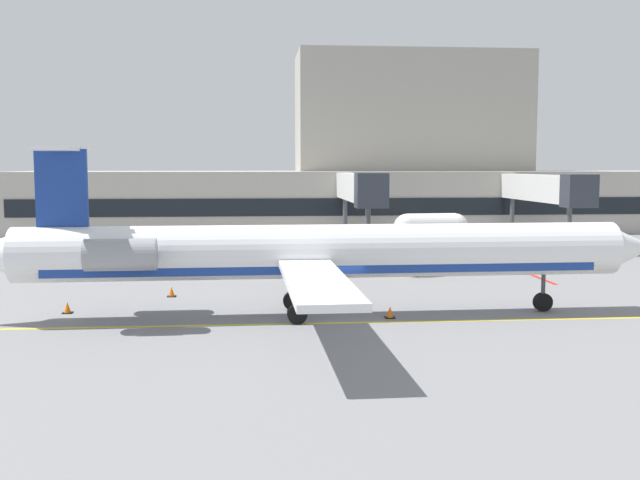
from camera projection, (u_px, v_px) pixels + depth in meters
ground at (335, 319)px, 34.30m from camera, size 120.00×120.00×0.11m
terminal_building at (377, 170)px, 83.27m from camera, size 74.33×17.45×19.86m
jet_bridge_west at (544, 189)px, 65.83m from camera, size 2.40×17.77×6.40m
jet_bridge_east at (357, 188)px, 63.71m from camera, size 2.40×19.05×6.52m
regional_jet at (314, 252)px, 34.47m from camera, size 33.23×24.18×7.90m
baggage_tug at (405, 248)px, 54.38m from camera, size 3.94×3.11×2.37m
pushback_tractor at (421, 260)px, 48.15m from camera, size 3.73×2.93×2.05m
fuel_tank at (431, 227)px, 67.30m from camera, size 6.94×2.74×2.77m
safety_cone_alpha at (390, 313)px, 34.34m from camera, size 0.47×0.47×0.55m
safety_cone_bravo at (172, 292)px, 39.94m from camera, size 0.47×0.47×0.55m
safety_cone_charlie at (67, 308)px, 35.45m from camera, size 0.47×0.47×0.55m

